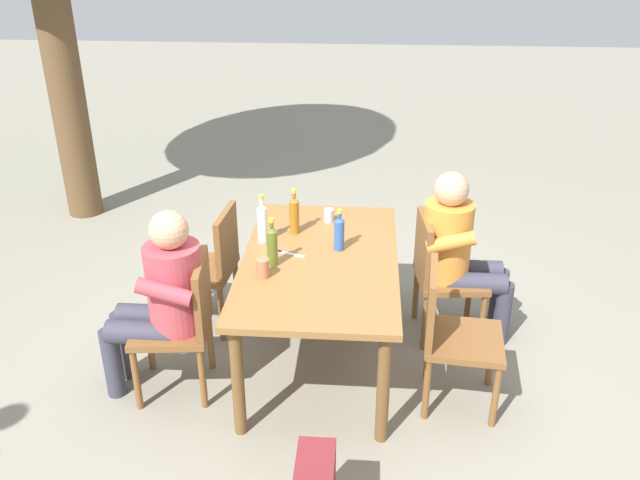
{
  "coord_description": "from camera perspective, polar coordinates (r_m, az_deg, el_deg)",
  "views": [
    {
      "loc": [
        -3.54,
        -0.26,
        2.6
      ],
      "look_at": [
        0.0,
        0.0,
        0.86
      ],
      "focal_mm": 37.01,
      "sensor_mm": 36.0,
      "label": 1
    }
  ],
  "objects": [
    {
      "name": "bottle_clear",
      "position": [
        4.17,
        -5.02,
        1.59
      ],
      "size": [
        0.06,
        0.06,
        0.32
      ],
      "color": "white",
      "rests_on": "dining_table"
    },
    {
      "name": "ground_plane",
      "position": [
        4.4,
        0.0,
        -10.12
      ],
      "size": [
        24.0,
        24.0,
        0.0
      ],
      "primitive_type": "plane",
      "color": "gray"
    },
    {
      "name": "bottle_blue",
      "position": [
        4.06,
        1.67,
        0.65
      ],
      "size": [
        0.06,
        0.06,
        0.27
      ],
      "color": "#2D56A3",
      "rests_on": "dining_table"
    },
    {
      "name": "table_knife",
      "position": [
        4.07,
        -3.11,
        -1.1
      ],
      "size": [
        0.09,
        0.23,
        0.01
      ],
      "color": "silver",
      "rests_on": "dining_table"
    },
    {
      "name": "bottle_amber",
      "position": [
        4.28,
        -2.24,
        2.24
      ],
      "size": [
        0.06,
        0.06,
        0.31
      ],
      "color": "#996019",
      "rests_on": "dining_table"
    },
    {
      "name": "chair_near_left",
      "position": [
        3.86,
        11.21,
        -7.66
      ],
      "size": [
        0.48,
        0.48,
        0.87
      ],
      "color": "brown",
      "rests_on": "ground_plane"
    },
    {
      "name": "cup_terracotta",
      "position": [
        3.79,
        -4.98,
        -2.44
      ],
      "size": [
        0.07,
        0.07,
        0.11
      ],
      "primitive_type": "cylinder",
      "color": "#BC6B47",
      "rests_on": "dining_table"
    },
    {
      "name": "person_in_white_shirt",
      "position": [
        4.4,
        11.85,
        -0.71
      ],
      "size": [
        0.47,
        0.61,
        1.18
      ],
      "color": "orange",
      "rests_on": "ground_plane"
    },
    {
      "name": "chair_near_right",
      "position": [
        4.46,
        10.28,
        -2.62
      ],
      "size": [
        0.48,
        0.48,
        0.87
      ],
      "color": "brown",
      "rests_on": "ground_plane"
    },
    {
      "name": "person_in_plaid_shirt",
      "position": [
        3.9,
        -13.46,
        -4.62
      ],
      "size": [
        0.47,
        0.61,
        1.18
      ],
      "color": "#B7424C",
      "rests_on": "ground_plane"
    },
    {
      "name": "chair_far_left",
      "position": [
        3.96,
        -11.66,
        -6.72
      ],
      "size": [
        0.48,
        0.48,
        0.87
      ],
      "color": "brown",
      "rests_on": "ground_plane"
    },
    {
      "name": "bottle_olive",
      "position": [
        3.88,
        -4.16,
        -0.45
      ],
      "size": [
        0.06,
        0.06,
        0.3
      ],
      "color": "#566623",
      "rests_on": "dining_table"
    },
    {
      "name": "dining_table",
      "position": [
        4.05,
        0.0,
        -2.65
      ],
      "size": [
        1.61,
        0.94,
        0.74
      ],
      "color": "olive",
      "rests_on": "ground_plane"
    },
    {
      "name": "cup_steel",
      "position": [
        4.47,
        0.77,
        2.14
      ],
      "size": [
        0.07,
        0.07,
        0.09
      ],
      "primitive_type": "cylinder",
      "color": "#B2B7BC",
      "rests_on": "dining_table"
    },
    {
      "name": "chair_far_right",
      "position": [
        4.55,
        -9.39,
        -1.92
      ],
      "size": [
        0.47,
        0.47,
        0.87
      ],
      "color": "brown",
      "rests_on": "ground_plane"
    }
  ]
}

